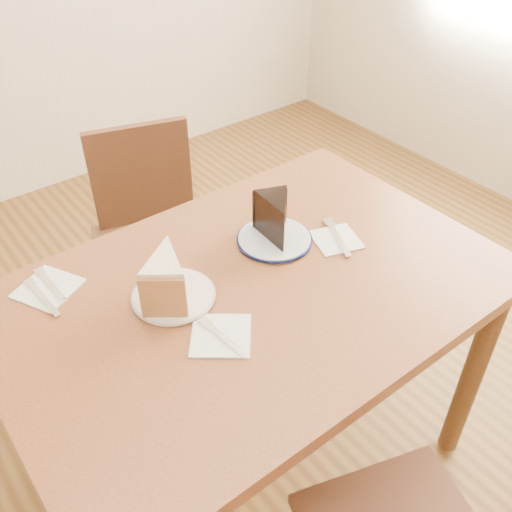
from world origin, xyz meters
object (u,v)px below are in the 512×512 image
object	(u,v)px
carrot_cake	(167,276)
chocolate_cake	(277,222)
table	(253,315)
chair_far	(156,238)
plate_cream	(174,296)
plate_navy	(274,239)

from	to	relation	value
carrot_cake	chocolate_cake	xyz separation A→B (m)	(0.33, 0.01, 0.00)
table	chair_far	distance (m)	0.70
plate_cream	plate_navy	bearing A→B (deg)	4.59
chair_far	plate_navy	size ratio (longest dim) A/B	4.36
table	plate_navy	size ratio (longest dim) A/B	6.35
carrot_cake	chocolate_cake	bearing A→B (deg)	39.08
plate_navy	carrot_cake	world-z (taller)	carrot_cake
chair_far	plate_navy	distance (m)	0.64
plate_navy	plate_cream	bearing A→B (deg)	-175.41
chair_far	plate_cream	world-z (taller)	chair_far
table	plate_cream	distance (m)	0.22
chair_far	chocolate_cake	distance (m)	0.67
chair_far	chocolate_cake	size ratio (longest dim) A/B	6.62
table	plate_navy	world-z (taller)	plate_navy
chair_far	chocolate_cake	world-z (taller)	chocolate_cake
table	carrot_cake	distance (m)	0.26
table	plate_cream	world-z (taller)	plate_cream
chocolate_cake	plate_cream	bearing A→B (deg)	26.12
plate_navy	chocolate_cake	distance (m)	0.06
chair_far	chocolate_cake	xyz separation A→B (m)	(0.07, -0.57, 0.36)
table	chair_far	world-z (taller)	chair_far
carrot_cake	chocolate_cake	size ratio (longest dim) A/B	1.09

